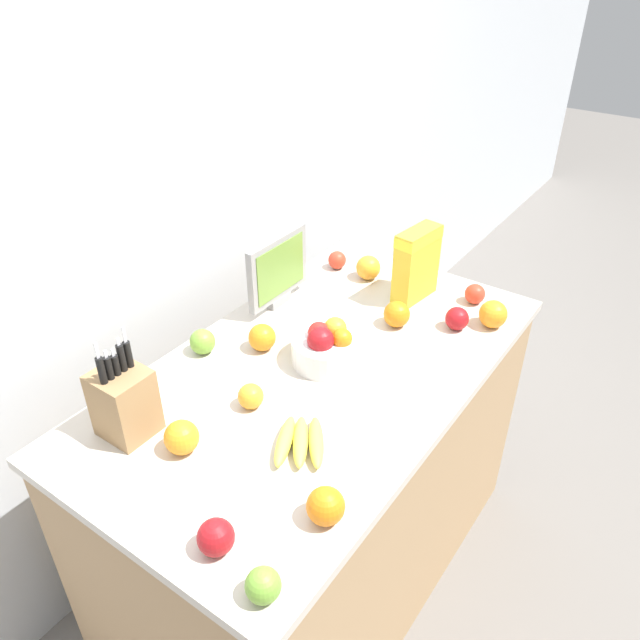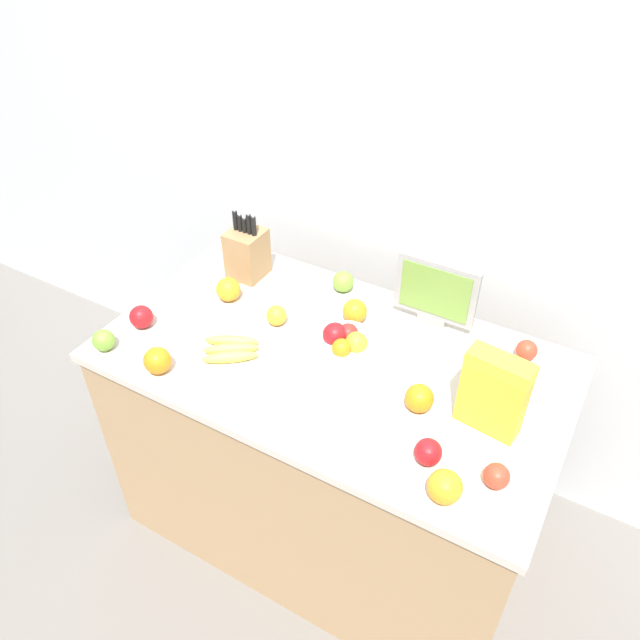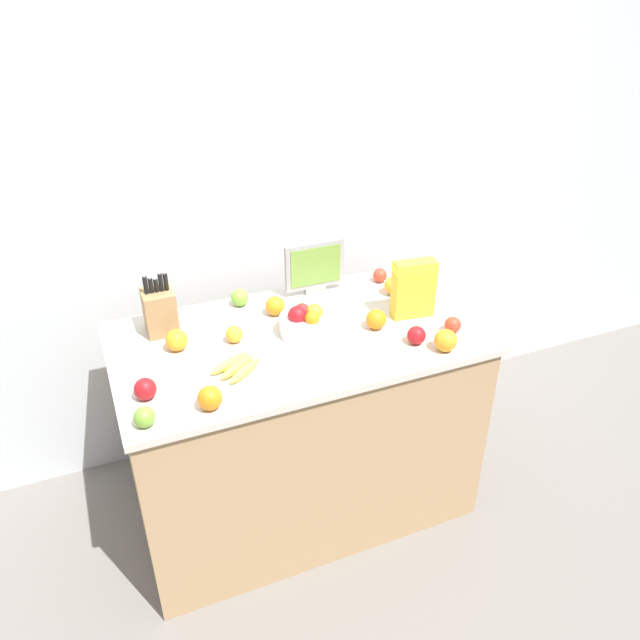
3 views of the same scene
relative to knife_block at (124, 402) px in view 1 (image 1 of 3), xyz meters
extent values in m
plane|color=slate|center=(0.49, -0.24, -1.01)|extent=(14.00, 14.00, 0.00)
cube|color=silver|center=(0.49, 0.38, 0.29)|extent=(9.00, 0.06, 2.60)
cube|color=tan|center=(0.49, -0.24, -0.57)|extent=(1.43, 0.79, 0.89)
cube|color=beige|center=(0.49, -0.24, -0.11)|extent=(1.46, 0.82, 0.03)
cube|color=#937047|center=(0.00, 0.00, 0.00)|extent=(0.12, 0.13, 0.18)
cylinder|color=black|center=(-0.04, 0.00, 0.12)|extent=(0.02, 0.02, 0.07)
cube|color=silver|center=(-0.04, 0.00, 0.18)|extent=(0.01, 0.00, 0.04)
cylinder|color=black|center=(-0.02, 0.00, 0.12)|extent=(0.02, 0.02, 0.06)
cube|color=silver|center=(-0.02, 0.00, 0.16)|extent=(0.01, 0.00, 0.02)
cylinder|color=black|center=(0.00, 0.00, 0.11)|extent=(0.02, 0.02, 0.05)
cube|color=silver|center=(0.00, 0.00, 0.15)|extent=(0.01, 0.00, 0.02)
cylinder|color=black|center=(0.02, 0.00, 0.12)|extent=(0.02, 0.02, 0.07)
cube|color=silver|center=(0.02, 0.00, 0.17)|extent=(0.01, 0.00, 0.02)
cylinder|color=black|center=(0.04, 0.00, 0.12)|extent=(0.02, 0.02, 0.07)
cube|color=silver|center=(0.04, 0.00, 0.18)|extent=(0.01, 0.00, 0.04)
cube|color=gray|center=(0.70, 0.07, -0.08)|extent=(0.10, 0.03, 0.03)
cube|color=gray|center=(0.70, 0.07, 0.04)|extent=(0.28, 0.02, 0.21)
cube|color=olive|center=(0.70, 0.06, 0.04)|extent=(0.23, 0.00, 0.18)
cube|color=gold|center=(1.00, -0.28, 0.03)|extent=(0.18, 0.09, 0.25)
cube|color=yellow|center=(1.00, -0.28, 0.13)|extent=(0.18, 0.09, 0.04)
cylinder|color=silver|center=(0.53, -0.24, -0.06)|extent=(0.21, 0.21, 0.08)
sphere|color=orange|center=(0.57, -0.24, 0.00)|extent=(0.07, 0.07, 0.07)
sphere|color=red|center=(0.53, -0.21, 0.00)|extent=(0.06, 0.06, 0.06)
sphere|color=#A31419|center=(0.50, -0.24, 0.00)|extent=(0.08, 0.08, 0.08)
sphere|color=orange|center=(0.54, -0.28, -0.01)|extent=(0.06, 0.06, 0.06)
ellipsoid|color=yellow|center=(0.18, -0.36, -0.08)|extent=(0.17, 0.11, 0.04)
ellipsoid|color=yellow|center=(0.20, -0.39, -0.08)|extent=(0.17, 0.13, 0.04)
ellipsoid|color=yellow|center=(0.22, -0.42, -0.08)|extent=(0.16, 0.14, 0.04)
sphere|color=red|center=(1.02, 0.05, -0.06)|extent=(0.07, 0.07, 0.07)
sphere|color=#6B9E33|center=(0.35, 0.08, -0.06)|extent=(0.08, 0.08, 0.08)
sphere|color=#A31419|center=(-0.13, -0.43, -0.06)|extent=(0.08, 0.08, 0.08)
sphere|color=red|center=(1.08, -0.46, -0.06)|extent=(0.07, 0.07, 0.07)
sphere|color=#6B9E33|center=(-0.16, -0.57, -0.06)|extent=(0.07, 0.07, 0.07)
sphere|color=#A31419|center=(0.91, -0.48, -0.06)|extent=(0.07, 0.07, 0.07)
sphere|color=orange|center=(0.98, -0.56, -0.05)|extent=(0.09, 0.09, 0.09)
sphere|color=orange|center=(0.06, -0.56, -0.05)|extent=(0.09, 0.09, 0.09)
sphere|color=orange|center=(0.25, -0.19, -0.06)|extent=(0.07, 0.07, 0.07)
sphere|color=orange|center=(0.03, -0.16, -0.05)|extent=(0.09, 0.09, 0.09)
sphere|color=orange|center=(0.47, -0.05, -0.05)|extent=(0.08, 0.08, 0.08)
sphere|color=orange|center=(1.02, -0.08, -0.05)|extent=(0.09, 0.09, 0.09)
sphere|color=orange|center=(0.81, -0.31, -0.05)|extent=(0.08, 0.08, 0.08)
camera|label=1|loc=(-0.68, -1.07, 1.01)|focal=35.00mm
camera|label=2|loc=(1.18, -1.53, 1.24)|focal=35.00mm
camera|label=3|loc=(-0.24, -2.24, 1.24)|focal=35.00mm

